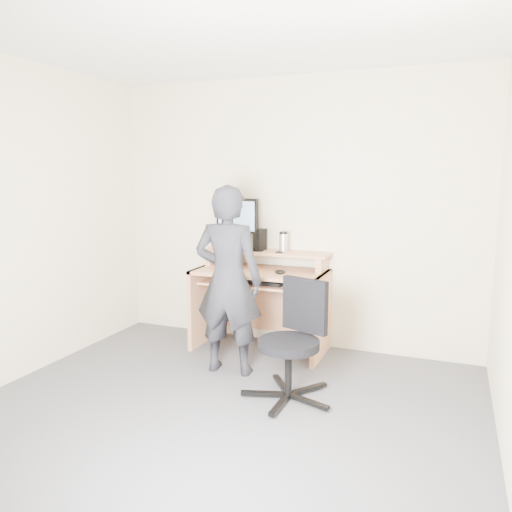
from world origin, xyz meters
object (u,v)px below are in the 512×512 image
Objects in this scene: desk at (263,290)px; monitor at (237,219)px; person at (228,280)px; office_chair at (294,336)px.

desk is 2.43× the size of monitor.
person is (0.25, -0.75, -0.43)m from monitor.
desk is at bearing 3.06° from monitor.
monitor is at bearing 150.58° from office_chair.
monitor is 0.90m from person.
desk is 0.78× the size of person.
desk reaches higher than office_chair.
person is at bearing -52.72° from monitor.
person reaches higher than desk.
monitor reaches higher than desk.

